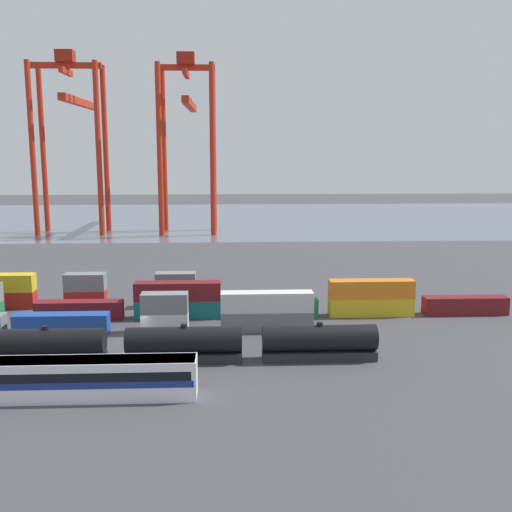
% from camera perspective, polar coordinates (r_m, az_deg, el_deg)
% --- Properties ---
extents(ground_plane, '(420.00, 420.00, 0.00)m').
position_cam_1_polar(ground_plane, '(116.60, -8.32, -1.64)').
color(ground_plane, '#424247').
extents(harbour_water, '(400.00, 110.00, 0.01)m').
position_cam_1_polar(harbour_water, '(209.03, -5.83, 3.57)').
color(harbour_water, slate).
rests_on(harbour_water, ground_plane).
extents(freight_tank_row, '(43.37, 2.92, 4.38)m').
position_cam_1_polar(freight_tank_row, '(67.97, -6.87, -8.34)').
color(freight_tank_row, '#232326').
rests_on(freight_tank_row, ground_plane).
extents(shipping_container_2, '(12.10, 2.44, 2.60)m').
position_cam_1_polar(shipping_container_2, '(81.83, -18.07, -6.14)').
color(shipping_container_2, '#1C4299').
rests_on(shipping_container_2, ground_plane).
extents(shipping_container_3, '(6.04, 2.44, 2.60)m').
position_cam_1_polar(shipping_container_3, '(79.33, -8.68, -6.26)').
color(shipping_container_3, silver).
rests_on(shipping_container_3, ground_plane).
extents(shipping_container_4, '(6.04, 2.44, 2.60)m').
position_cam_1_polar(shipping_container_4, '(78.64, -8.73, -4.44)').
color(shipping_container_4, slate).
rests_on(shipping_container_4, shipping_container_3).
extents(shipping_container_5, '(12.10, 2.44, 2.60)m').
position_cam_1_polar(shipping_container_5, '(79.04, 1.04, -6.20)').
color(shipping_container_5, slate).
rests_on(shipping_container_5, ground_plane).
extents(shipping_container_6, '(12.10, 2.44, 2.60)m').
position_cam_1_polar(shipping_container_6, '(78.35, 1.05, -4.38)').
color(shipping_container_6, silver).
rests_on(shipping_container_6, shipping_container_5).
extents(shipping_container_10, '(12.10, 2.44, 2.60)m').
position_cam_1_polar(shipping_container_10, '(87.77, -16.49, -4.97)').
color(shipping_container_10, maroon).
rests_on(shipping_container_10, ground_plane).
extents(shipping_container_11, '(12.10, 2.44, 2.60)m').
position_cam_1_polar(shipping_container_11, '(85.51, -7.45, -5.03)').
color(shipping_container_11, '#146066').
rests_on(shipping_container_11, ground_plane).
extents(shipping_container_12, '(12.10, 2.44, 2.60)m').
position_cam_1_polar(shipping_container_12, '(84.88, -7.49, -3.33)').
color(shipping_container_12, maroon).
rests_on(shipping_container_12, shipping_container_11).
extents(shipping_container_13, '(12.10, 2.44, 2.60)m').
position_cam_1_polar(shipping_container_13, '(85.45, 1.84, -4.96)').
color(shipping_container_13, '#197538').
rests_on(shipping_container_13, ground_plane).
extents(shipping_container_14, '(12.10, 2.44, 2.60)m').
position_cam_1_polar(shipping_container_14, '(87.59, 10.90, -4.76)').
color(shipping_container_14, gold).
rests_on(shipping_container_14, ground_plane).
extents(shipping_container_15, '(12.10, 2.44, 2.60)m').
position_cam_1_polar(shipping_container_15, '(86.97, 10.96, -3.11)').
color(shipping_container_15, orange).
rests_on(shipping_container_15, shipping_container_14).
extents(shipping_container_16, '(12.10, 2.44, 2.60)m').
position_cam_1_polar(shipping_container_16, '(91.78, 19.33, -4.48)').
color(shipping_container_16, maroon).
rests_on(shipping_container_16, ground_plane).
extents(shipping_container_20, '(6.04, 2.44, 2.60)m').
position_cam_1_polar(shipping_container_20, '(94.10, -15.93, -3.94)').
color(shipping_container_20, '#AD211C').
rests_on(shipping_container_20, ground_plane).
extents(shipping_container_21, '(6.04, 2.44, 2.60)m').
position_cam_1_polar(shipping_container_21, '(93.52, -16.01, -2.39)').
color(shipping_container_21, slate).
rests_on(shipping_container_21, shipping_container_20).
extents(shipping_container_22, '(6.04, 2.44, 2.60)m').
position_cam_1_polar(shipping_container_22, '(91.92, -7.64, -3.96)').
color(shipping_container_22, silver).
rests_on(shipping_container_22, ground_plane).
extents(shipping_container_23, '(6.04, 2.44, 2.60)m').
position_cam_1_polar(shipping_container_23, '(91.33, -7.68, -2.38)').
color(shipping_container_23, slate).
rests_on(shipping_container_23, shipping_container_22).
extents(gantry_crane_west, '(19.39, 41.80, 50.29)m').
position_cam_1_polar(gantry_crane_west, '(180.76, -17.17, 11.97)').
color(gantry_crane_west, red).
rests_on(gantry_crane_west, ground_plane).
extents(gantry_crane_central, '(16.00, 41.19, 49.91)m').
position_cam_1_polar(gantry_crane_central, '(175.54, -6.53, 12.29)').
color(gantry_crane_central, red).
rests_on(gantry_crane_central, ground_plane).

